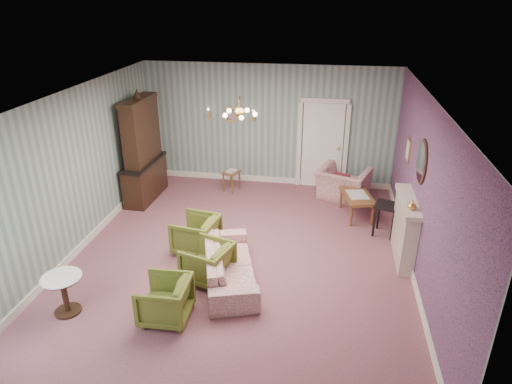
% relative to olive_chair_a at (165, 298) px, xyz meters
% --- Properties ---
extents(floor, '(7.00, 7.00, 0.00)m').
position_rel_olive_chair_a_xyz_m(floor, '(0.77, 1.89, -0.36)').
color(floor, '#874E5A').
rests_on(floor, ground).
extents(ceiling, '(7.00, 7.00, 0.00)m').
position_rel_olive_chair_a_xyz_m(ceiling, '(0.77, 1.89, 2.54)').
color(ceiling, white).
rests_on(ceiling, ground).
extents(wall_back, '(6.00, 0.00, 6.00)m').
position_rel_olive_chair_a_xyz_m(wall_back, '(0.77, 5.39, 1.09)').
color(wall_back, slate).
rests_on(wall_back, ground).
extents(wall_front, '(6.00, 0.00, 6.00)m').
position_rel_olive_chair_a_xyz_m(wall_front, '(0.77, -1.61, 1.09)').
color(wall_front, slate).
rests_on(wall_front, ground).
extents(wall_left, '(0.00, 7.00, 7.00)m').
position_rel_olive_chair_a_xyz_m(wall_left, '(-2.23, 1.89, 1.09)').
color(wall_left, slate).
rests_on(wall_left, ground).
extents(wall_right, '(0.00, 7.00, 7.00)m').
position_rel_olive_chair_a_xyz_m(wall_right, '(3.77, 1.89, 1.09)').
color(wall_right, slate).
rests_on(wall_right, ground).
extents(wall_right_floral, '(0.00, 7.00, 7.00)m').
position_rel_olive_chair_a_xyz_m(wall_right_floral, '(3.75, 1.89, 1.09)').
color(wall_right_floral, '#AC5681').
rests_on(wall_right_floral, ground).
extents(door, '(1.12, 0.12, 2.16)m').
position_rel_olive_chair_a_xyz_m(door, '(2.07, 5.35, 0.72)').
color(door, white).
rests_on(door, floor).
extents(olive_chair_a, '(0.67, 0.72, 0.72)m').
position_rel_olive_chair_a_xyz_m(olive_chair_a, '(0.00, 0.00, 0.00)').
color(olive_chair_a, '#5B6222').
rests_on(olive_chair_a, floor).
extents(olive_chair_b, '(0.85, 0.88, 0.73)m').
position_rel_olive_chair_a_xyz_m(olive_chair_b, '(0.36, 1.05, 0.01)').
color(olive_chair_b, '#5B6222').
rests_on(olive_chair_b, floor).
extents(olive_chair_c, '(0.81, 0.84, 0.76)m').
position_rel_olive_chair_a_xyz_m(olive_chair_c, '(-0.09, 1.91, 0.02)').
color(olive_chair_c, '#5B6222').
rests_on(olive_chair_c, floor).
extents(sofa_chintz, '(1.13, 2.06, 0.77)m').
position_rel_olive_chair_a_xyz_m(sofa_chintz, '(0.71, 1.12, 0.03)').
color(sofa_chintz, '#993D55').
rests_on(sofa_chintz, floor).
extents(wingback_chair, '(1.27, 1.05, 0.96)m').
position_rel_olive_chair_a_xyz_m(wingback_chair, '(2.60, 4.71, 0.12)').
color(wingback_chair, '#993D55').
rests_on(wingback_chair, floor).
extents(dresser, '(0.56, 1.50, 2.47)m').
position_rel_olive_chair_a_xyz_m(dresser, '(-1.88, 3.99, 0.88)').
color(dresser, black).
rests_on(dresser, floor).
extents(fireplace, '(0.30, 1.40, 1.16)m').
position_rel_olive_chair_a_xyz_m(fireplace, '(3.63, 2.29, 0.22)').
color(fireplace, beige).
rests_on(fireplace, floor).
extents(mantel_vase, '(0.15, 0.15, 0.15)m').
position_rel_olive_chair_a_xyz_m(mantel_vase, '(3.61, 1.89, 0.87)').
color(mantel_vase, gold).
rests_on(mantel_vase, fireplace).
extents(oval_mirror, '(0.04, 0.76, 0.84)m').
position_rel_olive_chair_a_xyz_m(oval_mirror, '(3.73, 2.29, 1.49)').
color(oval_mirror, white).
rests_on(oval_mirror, wall_right).
extents(framed_print, '(0.04, 0.34, 0.42)m').
position_rel_olive_chair_a_xyz_m(framed_print, '(3.74, 3.64, 1.24)').
color(framed_print, gold).
rests_on(framed_print, wall_right).
extents(coffee_table, '(0.77, 1.09, 0.51)m').
position_rel_olive_chair_a_xyz_m(coffee_table, '(2.87, 3.81, -0.11)').
color(coffee_table, brown).
rests_on(coffee_table, floor).
extents(side_table_black, '(0.55, 0.55, 0.66)m').
position_rel_olive_chair_a_xyz_m(side_table_black, '(3.40, 3.09, -0.03)').
color(side_table_black, black).
rests_on(side_table_black, floor).
extents(pedestal_table, '(0.63, 0.63, 0.64)m').
position_rel_olive_chair_a_xyz_m(pedestal_table, '(-1.51, -0.11, -0.04)').
color(pedestal_table, black).
rests_on(pedestal_table, floor).
extents(nesting_table, '(0.45, 0.50, 0.53)m').
position_rel_olive_chair_a_xyz_m(nesting_table, '(-0.02, 4.71, -0.09)').
color(nesting_table, brown).
rests_on(nesting_table, floor).
extents(gilt_mirror_back, '(0.28, 0.06, 0.36)m').
position_rel_olive_chair_a_xyz_m(gilt_mirror_back, '(-0.13, 5.35, 1.34)').
color(gilt_mirror_back, gold).
rests_on(gilt_mirror_back, wall_back).
extents(sconce_left, '(0.16, 0.12, 0.30)m').
position_rel_olive_chair_a_xyz_m(sconce_left, '(-0.68, 5.33, 1.34)').
color(sconce_left, gold).
rests_on(sconce_left, wall_back).
extents(sconce_right, '(0.16, 0.12, 0.30)m').
position_rel_olive_chair_a_xyz_m(sconce_right, '(0.42, 5.33, 1.34)').
color(sconce_right, gold).
rests_on(sconce_right, wall_back).
extents(chandelier, '(0.56, 0.56, 0.36)m').
position_rel_olive_chair_a_xyz_m(chandelier, '(0.77, 1.89, 2.27)').
color(chandelier, gold).
rests_on(chandelier, ceiling).
extents(burgundy_cushion, '(0.41, 0.28, 0.39)m').
position_rel_olive_chair_a_xyz_m(burgundy_cushion, '(2.55, 4.56, 0.12)').
color(burgundy_cushion, maroon).
rests_on(burgundy_cushion, wingback_chair).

